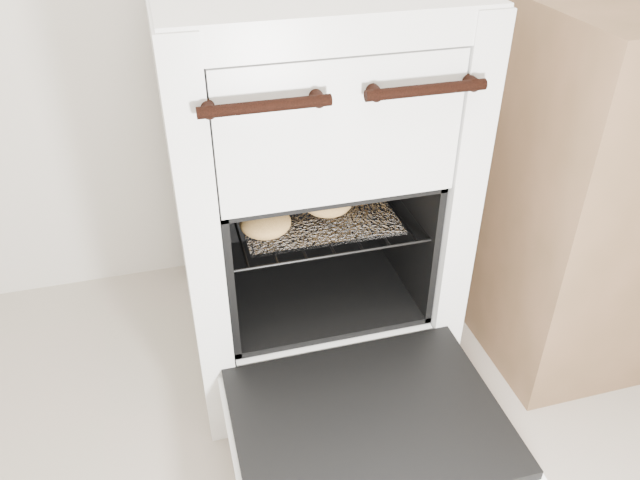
% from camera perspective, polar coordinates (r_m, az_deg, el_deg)
% --- Properties ---
extents(stove, '(0.54, 0.60, 0.83)m').
position_cam_1_polar(stove, '(1.34, -1.48, 4.61)').
color(stove, silver).
rests_on(stove, ground).
extents(oven_door, '(0.49, 0.38, 0.03)m').
position_cam_1_polar(oven_door, '(1.15, 4.44, -16.34)').
color(oven_door, black).
rests_on(oven_door, stove).
extents(oven_rack, '(0.39, 0.38, 0.01)m').
position_cam_1_polar(oven_rack, '(1.30, -0.84, 3.06)').
color(oven_rack, black).
rests_on(oven_rack, stove).
extents(foil_sheet, '(0.31, 0.27, 0.01)m').
position_cam_1_polar(foil_sheet, '(1.28, -0.64, 2.86)').
color(foil_sheet, white).
rests_on(foil_sheet, oven_rack).
extents(baked_rolls, '(0.32, 0.25, 0.05)m').
position_cam_1_polar(baked_rolls, '(1.26, -0.33, 3.77)').
color(baked_rolls, tan).
rests_on(baked_rolls, foil_sheet).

